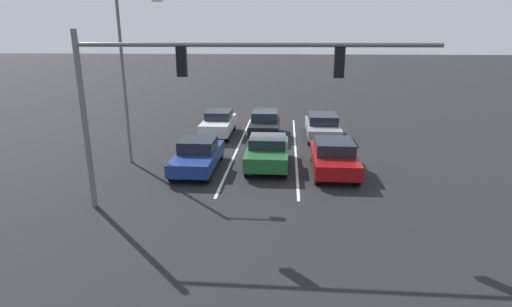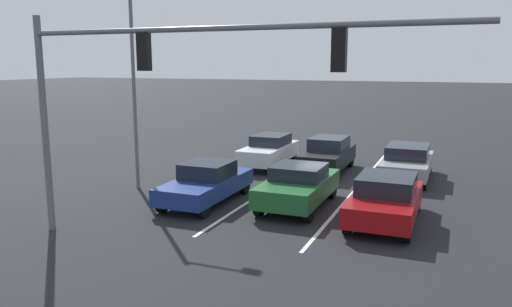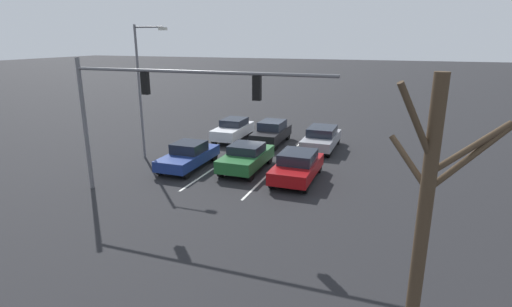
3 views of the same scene
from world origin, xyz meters
TOP-DOWN VIEW (x-y plane):
  - ground_plane at (0.00, 0.00)m, footprint 240.00×240.00m
  - lane_stripe_left_divider at (-1.62, 1.65)m, footprint 0.12×15.31m
  - lane_stripe_center_divider at (1.62, 1.65)m, footprint 0.12×15.31m
  - car_darkgreen_midlane_front at (-0.21, 5.13)m, footprint 1.93×4.27m
  - car_maroon_leftlane_front at (-3.28, 5.74)m, footprint 1.94×4.35m
  - car_navy_rightlane_front at (3.01, 5.87)m, footprint 1.83×4.44m
  - car_black_midlane_second at (0.24, -0.84)m, footprint 1.76×4.27m
  - car_silver_rightlane_second at (3.16, -0.89)m, footprint 1.73×4.25m
  - car_gray_leftlane_second at (-3.29, -0.68)m, footprint 1.92×4.57m
  - traffic_signal_gantry at (2.21, 10.30)m, footprint 11.89×0.37m
  - street_lamp_right_shoulder at (6.35, 5.00)m, footprint 2.14×0.24m
  - bare_tree_near at (-8.77, 15.97)m, footprint 2.60×1.57m

SIDE VIEW (x-z plane):
  - ground_plane at x=0.00m, z-range 0.00..0.00m
  - lane_stripe_left_divider at x=-1.62m, z-range 0.00..0.01m
  - lane_stripe_center_divider at x=1.62m, z-range 0.00..0.01m
  - car_navy_rightlane_front at x=3.01m, z-range 0.00..1.45m
  - car_darkgreen_midlane_front at x=-0.21m, z-range 0.02..1.50m
  - car_maroon_leftlane_front at x=-3.28m, z-range 0.02..1.51m
  - car_gray_leftlane_second at x=-3.29m, z-range 0.04..1.52m
  - car_silver_rightlane_second at x=3.16m, z-range 0.03..1.57m
  - car_black_midlane_second at x=0.24m, z-range 0.02..1.62m
  - bare_tree_near at x=-8.77m, z-range 0.31..6.76m
  - street_lamp_right_shoulder at x=6.35m, z-range 0.64..8.49m
  - traffic_signal_gantry at x=2.21m, z-range 1.49..7.77m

